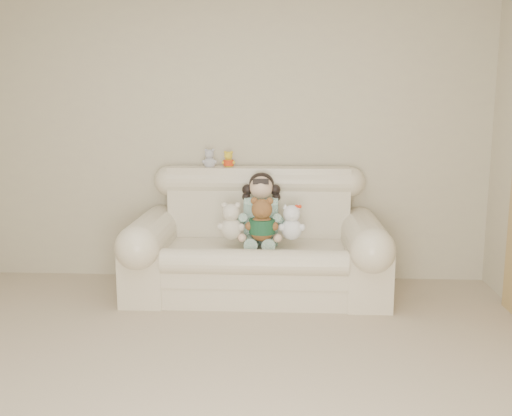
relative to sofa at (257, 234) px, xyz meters
The scene contains 8 objects.
wall_back 0.96m from the sofa, 115.44° to the left, with size 4.50×4.50×0.00m, color #BBAF95.
sofa is the anchor object (origin of this frame).
seated_child 0.22m from the sofa, 67.35° to the left, with size 0.36×0.44×0.60m, color #297454, non-canonical shape.
brown_teddy 0.26m from the sofa, 73.00° to the right, with size 0.26×0.20×0.41m, color brown, non-canonical shape.
white_cat 0.34m from the sofa, 20.89° to the right, with size 0.22×0.17×0.34m, color white, non-canonical shape.
cream_teddy 0.29m from the sofa, 146.29° to the right, with size 0.23×0.17×0.35m, color beige, non-canonical shape.
yellow_mini_bear 0.74m from the sofa, 125.80° to the left, with size 0.12×0.09×0.18m, color gold, non-canonical shape.
grey_mini_plush 0.82m from the sofa, 140.17° to the left, with size 0.13×0.10×0.20m, color silver, non-canonical shape.
Camera 1 is at (0.48, -2.65, 1.58)m, focal length 40.88 mm.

